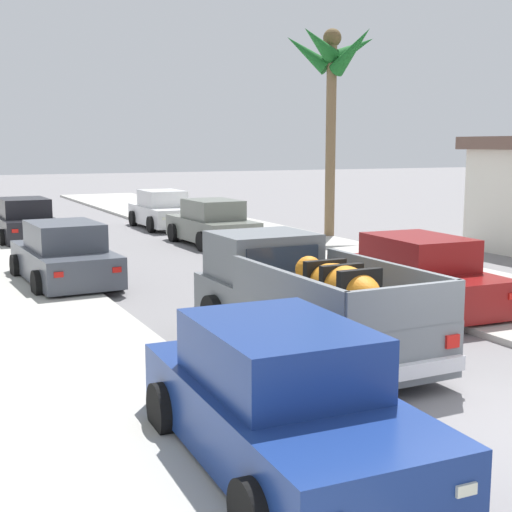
{
  "coord_description": "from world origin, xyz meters",
  "views": [
    {
      "loc": [
        -6.26,
        -5.86,
        3.35
      ],
      "look_at": [
        -0.24,
        6.56,
        1.2
      ],
      "focal_mm": 50.11,
      "sensor_mm": 36.0,
      "label": 1
    }
  ],
  "objects_px": {
    "pickup_truck": "(302,302)",
    "car_left_far": "(415,276)",
    "car_right_far": "(281,402)",
    "car_right_near": "(163,211)",
    "car_left_mid": "(24,222)",
    "car_right_mid": "(64,256)",
    "palm_tree_right_fore": "(332,68)",
    "car_left_near": "(212,224)"
  },
  "relations": [
    {
      "from": "car_right_far",
      "to": "car_left_mid",
      "type": "bearing_deg",
      "value": 89.46
    },
    {
      "from": "pickup_truck",
      "to": "palm_tree_right_fore",
      "type": "height_order",
      "value": "palm_tree_right_fore"
    },
    {
      "from": "car_left_near",
      "to": "car_right_mid",
      "type": "xyz_separation_m",
      "value": [
        -5.9,
        -5.04,
        0.0
      ]
    },
    {
      "from": "car_left_mid",
      "to": "car_right_far",
      "type": "relative_size",
      "value": 1.0
    },
    {
      "from": "car_right_near",
      "to": "car_left_far",
      "type": "xyz_separation_m",
      "value": [
        -0.05,
        -16.29,
        0.0
      ]
    },
    {
      "from": "car_right_near",
      "to": "palm_tree_right_fore",
      "type": "distance_m",
      "value": 9.0
    },
    {
      "from": "pickup_truck",
      "to": "car_right_mid",
      "type": "relative_size",
      "value": 1.21
    },
    {
      "from": "pickup_truck",
      "to": "car_left_near",
      "type": "xyz_separation_m",
      "value": [
        3.49,
        12.37,
        -0.1
      ]
    },
    {
      "from": "palm_tree_right_fore",
      "to": "car_left_far",
      "type": "bearing_deg",
      "value": -112.77
    },
    {
      "from": "pickup_truck",
      "to": "car_right_mid",
      "type": "bearing_deg",
      "value": 108.24
    },
    {
      "from": "palm_tree_right_fore",
      "to": "car_right_near",
      "type": "bearing_deg",
      "value": 126.48
    },
    {
      "from": "car_left_mid",
      "to": "car_right_far",
      "type": "height_order",
      "value": "same"
    },
    {
      "from": "car_right_far",
      "to": "car_right_near",
      "type": "bearing_deg",
      "value": 74.65
    },
    {
      "from": "car_left_near",
      "to": "car_right_mid",
      "type": "bearing_deg",
      "value": -139.53
    },
    {
      "from": "car_right_near",
      "to": "palm_tree_right_fore",
      "type": "xyz_separation_m",
      "value": [
        4.33,
        -5.86,
        5.29
      ]
    },
    {
      "from": "pickup_truck",
      "to": "palm_tree_right_fore",
      "type": "bearing_deg",
      "value": 56.59
    },
    {
      "from": "pickup_truck",
      "to": "palm_tree_right_fore",
      "type": "distance_m",
      "value": 15.25
    },
    {
      "from": "car_left_mid",
      "to": "car_left_far",
      "type": "distance_m",
      "value": 15.4
    },
    {
      "from": "pickup_truck",
      "to": "car_right_near",
      "type": "xyz_separation_m",
      "value": [
        3.57,
        17.83,
        -0.1
      ]
    },
    {
      "from": "car_right_far",
      "to": "palm_tree_right_fore",
      "type": "xyz_separation_m",
      "value": [
        10.23,
        15.65,
        5.29
      ]
    },
    {
      "from": "car_left_mid",
      "to": "palm_tree_right_fore",
      "type": "height_order",
      "value": "palm_tree_right_fore"
    },
    {
      "from": "car_left_far",
      "to": "car_right_far",
      "type": "relative_size",
      "value": 1.0
    },
    {
      "from": "pickup_truck",
      "to": "car_right_near",
      "type": "bearing_deg",
      "value": 78.68
    },
    {
      "from": "car_right_mid",
      "to": "car_left_far",
      "type": "xyz_separation_m",
      "value": [
        5.93,
        -5.79,
        0.0
      ]
    },
    {
      "from": "car_left_far",
      "to": "car_right_far",
      "type": "bearing_deg",
      "value": -138.31
    },
    {
      "from": "car_left_near",
      "to": "car_left_far",
      "type": "relative_size",
      "value": 0.99
    },
    {
      "from": "car_left_near",
      "to": "car_right_near",
      "type": "bearing_deg",
      "value": 89.17
    },
    {
      "from": "car_left_near",
      "to": "car_right_near",
      "type": "distance_m",
      "value": 5.46
    },
    {
      "from": "car_left_mid",
      "to": "pickup_truck",
      "type": "bearing_deg",
      "value": -82.28
    },
    {
      "from": "car_left_near",
      "to": "car_left_far",
      "type": "xyz_separation_m",
      "value": [
        0.03,
        -10.83,
        0.0
      ]
    },
    {
      "from": "car_left_near",
      "to": "car_right_far",
      "type": "bearing_deg",
      "value": -109.95
    },
    {
      "from": "car_right_far",
      "to": "palm_tree_right_fore",
      "type": "distance_m",
      "value": 19.43
    },
    {
      "from": "car_right_far",
      "to": "car_left_far",
      "type": "bearing_deg",
      "value": 41.69
    },
    {
      "from": "pickup_truck",
      "to": "car_left_far",
      "type": "height_order",
      "value": "pickup_truck"
    },
    {
      "from": "car_right_far",
      "to": "palm_tree_right_fore",
      "type": "height_order",
      "value": "palm_tree_right_fore"
    },
    {
      "from": "palm_tree_right_fore",
      "to": "car_right_mid",
      "type": "bearing_deg",
      "value": -155.76
    },
    {
      "from": "car_right_near",
      "to": "car_right_far",
      "type": "relative_size",
      "value": 0.99
    },
    {
      "from": "car_right_near",
      "to": "car_left_near",
      "type": "bearing_deg",
      "value": -90.83
    },
    {
      "from": "pickup_truck",
      "to": "car_right_near",
      "type": "relative_size",
      "value": 1.22
    },
    {
      "from": "car_left_near",
      "to": "car_left_far",
      "type": "distance_m",
      "value": 10.83
    },
    {
      "from": "car_left_mid",
      "to": "palm_tree_right_fore",
      "type": "bearing_deg",
      "value": -21.13
    },
    {
      "from": "car_left_mid",
      "to": "car_right_mid",
      "type": "relative_size",
      "value": 0.99
    }
  ]
}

